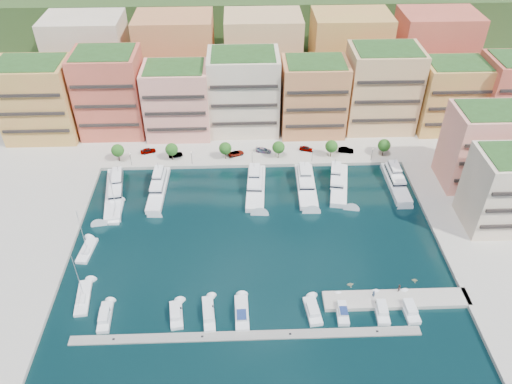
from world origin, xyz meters
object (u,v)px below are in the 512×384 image
at_px(tree_5, 384,145).
at_px(car_4, 306,149).
at_px(cruiser_6, 313,311).
at_px(yacht_4, 306,184).
at_px(sailboat_2, 116,212).
at_px(lamppost_4, 372,152).
at_px(cruiser_0, 105,317).
at_px(yacht_6, 395,180).
at_px(cruiser_8, 381,309).
at_px(tree_1, 172,149).
at_px(tree_4, 331,146).
at_px(tree_3, 279,147).
at_px(yacht_0, 114,191).
at_px(car_2, 236,153).
at_px(car_3, 263,150).
at_px(cruiser_2, 176,315).
at_px(car_0, 148,151).
at_px(tree_0, 118,150).
at_px(person_0, 373,294).
at_px(cruiser_9, 409,309).
at_px(tree_2, 225,148).
at_px(sailboat_0, 83,298).
at_px(tender_1, 350,284).
at_px(yacht_3, 256,185).
at_px(lamppost_0, 130,157).
at_px(yacht_1, 159,187).
at_px(yacht_5, 339,182).
at_px(cruiser_3, 209,314).
at_px(lamppost_3, 312,153).
at_px(tender_3, 415,280).
at_px(cruiser_7, 342,310).
at_px(car_5, 346,150).
at_px(person_1, 399,288).
at_px(car_1, 176,155).
at_px(sailboat_1, 87,251).
at_px(lamppost_2, 252,155).
at_px(lamppost_1, 191,156).

xyz_separation_m(tree_5, car_4, (-23.01, 3.65, -3.02)).
bearing_deg(cruiser_6, yacht_4, 85.39).
xyz_separation_m(sailboat_2, car_4, (53.78, 27.11, 1.41)).
relative_size(lamppost_4, cruiser_0, 0.52).
xyz_separation_m(yacht_6, cruiser_8, (-14.63, -44.99, -0.66)).
bearing_deg(tree_1, tree_4, 0.00).
relative_size(tree_3, yacht_0, 0.24).
bearing_deg(tree_4, tree_5, 0.00).
height_order(car_2, car_3, car_3).
height_order(cruiser_2, car_0, car_0).
height_order(tree_0, sailboat_2, sailboat_2).
distance_m(cruiser_2, person_0, 42.81).
height_order(cruiser_6, cruiser_9, same).
distance_m(lamppost_4, car_4, 20.02).
height_order(tree_2, car_4, tree_2).
height_order(sailboat_0, tender_1, sailboat_0).
bearing_deg(yacht_3, yacht_6, 0.90).
xyz_separation_m(lamppost_0, sailboat_2, (-0.79, -21.16, -3.52)).
xyz_separation_m(yacht_1, cruiser_6, (37.99, -44.38, -0.54)).
relative_size(yacht_5, car_4, 4.60).
relative_size(cruiser_3, cruiser_9, 1.14).
height_order(cruiser_2, cruiser_9, same).
bearing_deg(lamppost_3, tender_3, -69.56).
relative_size(lamppost_3, cruiser_7, 0.54).
bearing_deg(person_0, cruiser_3, 40.20).
bearing_deg(cruiser_2, car_5, 52.17).
relative_size(yacht_3, person_1, 10.74).
height_order(yacht_3, person_1, yacht_3).
relative_size(yacht_1, car_3, 4.26).
relative_size(tree_4, yacht_4, 0.28).
bearing_deg(yacht_1, car_1, 77.62).
relative_size(tree_0, sailboat_1, 0.43).
relative_size(tree_3, sailboat_0, 0.43).
height_order(sailboat_2, car_2, sailboat_2).
height_order(yacht_3, cruiser_3, yacht_3).
distance_m(yacht_0, car_3, 46.22).
height_order(tree_1, tree_4, same).
xyz_separation_m(tree_4, person_0, (0.91, -54.96, -2.79)).
bearing_deg(lamppost_4, lamppost_2, 180.00).
bearing_deg(yacht_4, cruiser_3, -120.13).
relative_size(tree_0, person_0, 2.97).
relative_size(tree_0, cruiser_0, 0.70).
height_order(tree_1, cruiser_2, tree_1).
bearing_deg(cruiser_3, lamppost_1, 97.25).
distance_m(lamppost_4, yacht_5, 16.19).
relative_size(yacht_6, sailboat_2, 1.42).
bearing_deg(tree_1, cruiser_2, -83.87).
xyz_separation_m(yacht_3, car_3, (2.98, 17.03, 0.48)).
bearing_deg(tree_2, cruiser_7, -66.25).
bearing_deg(car_1, yacht_1, 150.81).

